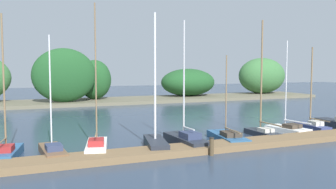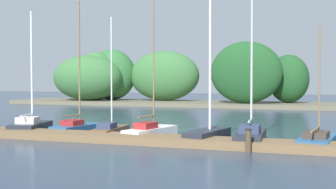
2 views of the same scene
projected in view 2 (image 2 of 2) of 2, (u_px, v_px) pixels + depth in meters
The scene contains 10 objects.
dock_pier at pixel (256, 145), 18.19m from camera, with size 29.83×1.80×0.35m.
far_shore at pixel (256, 80), 46.41m from camera, with size 64.40×8.30×6.83m.
sailboat_0 at pixel (31, 125), 23.69m from camera, with size 2.05×3.44×6.64m.
sailboat_1 at pixel (78, 126), 23.68m from camera, with size 1.73×3.42×7.17m.
sailboat_2 at pixel (111, 129), 22.55m from camera, with size 1.27×3.62×6.17m.
sailboat_3 at pixel (152, 130), 21.86m from camera, with size 1.84×3.89×7.93m.
sailboat_4 at pixel (209, 132), 20.22m from camera, with size 1.64×3.57×7.50m.
sailboat_5 at pixel (251, 134), 19.79m from camera, with size 1.36×4.19×7.21m.
sailboat_6 at pixel (318, 139), 19.01m from camera, with size 1.85×4.24×5.27m.
mooring_piling_1 at pixel (248, 141), 17.23m from camera, with size 0.26×0.26×0.95m.
Camera 2 is at (2.37, -6.94, 2.93)m, focal length 46.31 mm.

